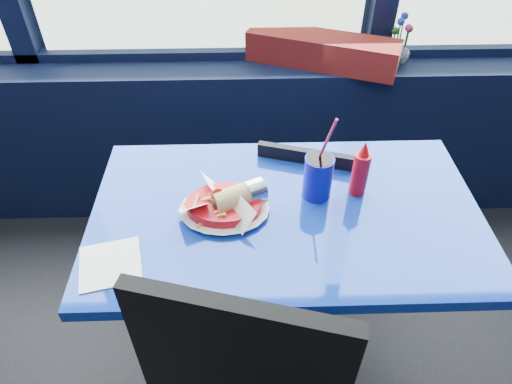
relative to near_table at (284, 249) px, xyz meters
name	(u,v)px	position (x,y,z in m)	size (l,w,h in m)	color
window_sill	(210,139)	(-0.30, 0.87, -0.17)	(5.00, 0.26, 0.80)	black
near_table	(284,249)	(0.00, 0.00, 0.00)	(1.20, 0.70, 0.75)	black
chair_near_back	(291,203)	(0.06, 0.33, -0.11)	(0.45, 0.45, 0.80)	black
planter_box	(322,50)	(0.22, 0.86, 0.30)	(0.65, 0.16, 0.13)	maroon
flower_vase	(399,48)	(0.56, 0.88, 0.30)	(0.12, 0.12, 0.22)	silver
food_basket	(226,204)	(-0.19, 0.00, 0.21)	(0.26, 0.24, 0.09)	red
ketchup_bottle	(360,171)	(0.23, 0.08, 0.27)	(0.05, 0.05, 0.20)	red
soda_cup	(318,176)	(0.10, 0.07, 0.26)	(0.09, 0.09, 0.31)	#0E0D93
napkin	(110,264)	(-0.50, -0.20, 0.18)	(0.16, 0.16, 0.00)	white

